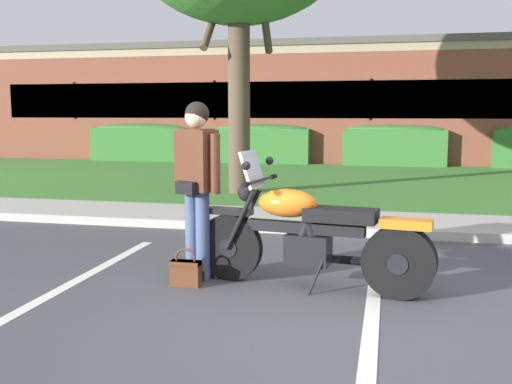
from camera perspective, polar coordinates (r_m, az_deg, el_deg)
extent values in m
plane|color=#424247|center=(4.84, 4.59, -11.96)|extent=(140.00, 140.00, 0.00)
cube|color=#ADA89E|center=(8.11, 8.26, -3.59)|extent=(60.00, 0.20, 0.12)
cube|color=#ADA89E|center=(8.95, 8.74, -2.69)|extent=(60.00, 1.50, 0.08)
cube|color=#3D752D|center=(13.97, 10.40, 0.88)|extent=(60.00, 8.65, 0.06)
cube|color=silver|center=(5.80, -18.44, -8.98)|extent=(0.19, 4.40, 0.01)
cube|color=silver|center=(4.98, 10.74, -11.44)|extent=(0.19, 4.40, 0.01)
cylinder|color=black|center=(5.89, -2.44, -5.16)|extent=(0.65, 0.19, 0.64)
cylinder|color=black|center=(5.89, -2.44, -5.16)|extent=(0.19, 0.14, 0.18)
cylinder|color=black|center=(5.46, 13.21, -6.37)|extent=(0.66, 0.27, 0.64)
cylinder|color=black|center=(5.46, 13.21, -6.37)|extent=(0.21, 0.22, 0.18)
cube|color=black|center=(5.82, -2.46, -1.80)|extent=(0.46, 0.20, 0.06)
cube|color=orange|center=(5.38, 13.84, -2.88)|extent=(0.46, 0.26, 0.08)
cylinder|color=black|center=(5.71, -1.53, -2.70)|extent=(0.31, 0.09, 0.58)
cylinder|color=black|center=(5.86, -0.92, -2.45)|extent=(0.31, 0.09, 0.58)
sphere|color=black|center=(5.73, -0.90, -0.05)|extent=(0.17, 0.17, 0.17)
cylinder|color=black|center=(5.66, 0.41, 1.09)|extent=(0.13, 0.72, 0.03)
cylinder|color=black|center=(5.33, -0.98, 0.68)|extent=(0.06, 0.11, 0.04)
cylinder|color=black|center=(6.00, 1.64, 1.44)|extent=(0.06, 0.11, 0.04)
sphere|color=black|center=(5.38, -0.93, 2.46)|extent=(0.08, 0.08, 0.08)
sphere|color=black|center=(5.94, 1.26, 2.93)|extent=(0.08, 0.08, 0.08)
cube|color=#B2BCC6|center=(5.68, -0.35, 2.12)|extent=(0.19, 0.38, 0.35)
cube|color=black|center=(5.59, 4.61, -3.36)|extent=(1.10, 0.25, 0.10)
ellipsoid|color=orange|center=(5.60, 2.97, -1.03)|extent=(0.60, 0.40, 0.26)
cube|color=black|center=(5.48, 7.93, -2.13)|extent=(0.67, 0.37, 0.12)
cube|color=black|center=(5.62, 4.88, -5.38)|extent=(0.43, 0.29, 0.28)
cylinder|color=black|center=(5.60, 4.56, -3.76)|extent=(0.19, 0.14, 0.21)
cylinder|color=black|center=(5.58, 5.24, -3.80)|extent=(0.19, 0.14, 0.21)
cylinder|color=black|center=(5.69, 8.87, -6.33)|extent=(0.61, 0.16, 0.08)
cylinder|color=black|center=(5.65, 10.87, -6.47)|extent=(0.61, 0.16, 0.08)
cylinder|color=black|center=(5.49, 5.59, -7.96)|extent=(0.14, 0.11, 0.30)
cube|color=black|center=(5.97, -5.08, -7.69)|extent=(0.20, 0.26, 0.10)
cube|color=black|center=(6.06, -6.05, -7.46)|extent=(0.20, 0.26, 0.10)
cylinder|color=#3D4C70|center=(5.89, -4.99, -4.08)|extent=(0.14, 0.14, 0.86)
cylinder|color=#3D4C70|center=(5.99, -5.96, -3.91)|extent=(0.14, 0.14, 0.86)
cube|color=#4C2819|center=(5.84, -5.57, 2.95)|extent=(0.44, 0.36, 0.58)
cube|color=#4C2819|center=(5.82, -5.60, 5.59)|extent=(0.36, 0.31, 0.06)
sphere|color=beige|center=(5.82, -5.62, 6.97)|extent=(0.21, 0.21, 0.21)
sphere|color=black|center=(5.83, -5.52, 7.27)|extent=(0.23, 0.23, 0.23)
cube|color=black|center=(5.77, -6.43, 0.39)|extent=(0.24, 0.18, 0.12)
cylinder|color=#4C2819|center=(5.68, -3.82, 2.63)|extent=(0.09, 0.09, 0.56)
cylinder|color=#4C2819|center=(6.01, -7.21, 2.86)|extent=(0.09, 0.09, 0.56)
cube|color=#562D19|center=(5.76, -6.57, -7.55)|extent=(0.28, 0.12, 0.24)
cube|color=#562D19|center=(5.73, -6.61, -6.60)|extent=(0.28, 0.13, 0.04)
torus|color=#562D19|center=(5.72, -6.59, -6.20)|extent=(0.20, 0.02, 0.20)
cylinder|color=#4C3D2D|center=(11.71, -1.59, 8.04)|extent=(0.41, 0.41, 3.44)
cylinder|color=#4C3D2D|center=(11.74, 0.73, 16.47)|extent=(0.14, 1.07, 1.46)
cylinder|color=#4C3D2D|center=(11.97, -4.13, 15.42)|extent=(0.14, 1.15, 1.12)
cube|color=#336B2D|center=(20.03, -10.58, 4.34)|extent=(3.21, 0.90, 1.10)
ellipsoid|color=#336B2D|center=(20.00, -10.62, 5.91)|extent=(3.05, 0.84, 0.28)
cube|color=#336B2D|center=(18.78, 0.57, 4.27)|extent=(2.98, 0.90, 1.10)
ellipsoid|color=#336B2D|center=(18.76, 0.57, 5.94)|extent=(2.83, 0.84, 0.28)
cube|color=#336B2D|center=(18.33, 12.76, 4.00)|extent=(2.93, 0.90, 1.10)
ellipsoid|color=#336B2D|center=(18.30, 12.81, 5.72)|extent=(2.79, 0.84, 0.28)
cube|color=brown|center=(23.84, 11.31, 7.78)|extent=(27.98, 11.18, 3.57)
cube|color=#998466|center=(18.39, 10.82, 13.11)|extent=(27.98, 0.10, 0.24)
cube|color=#4C4742|center=(23.93, 11.43, 12.29)|extent=(28.26, 11.29, 0.20)
cube|color=#1E282D|center=(18.29, 10.70, 8.48)|extent=(23.78, 0.06, 1.10)
cube|color=brown|center=(21.00, -16.50, 8.16)|extent=(0.08, 0.04, 1.20)
cube|color=brown|center=(19.11, -3.86, 8.54)|extent=(0.08, 0.04, 1.20)
cube|color=brown|center=(18.28, 10.70, 8.48)|extent=(0.08, 0.04, 1.20)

